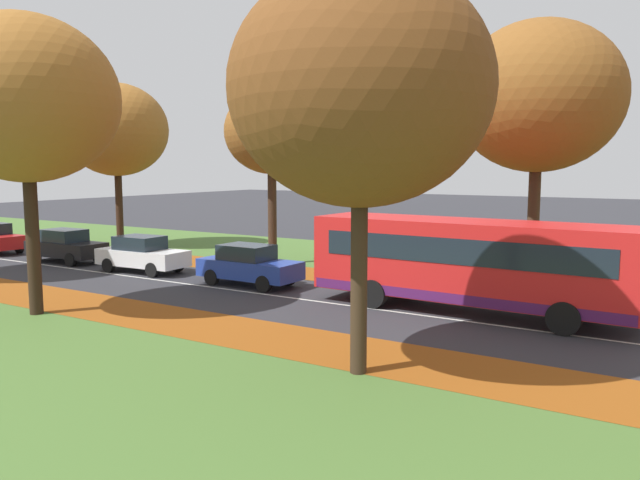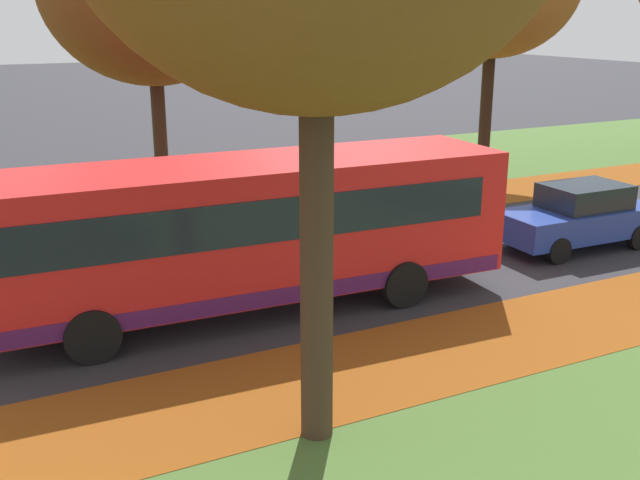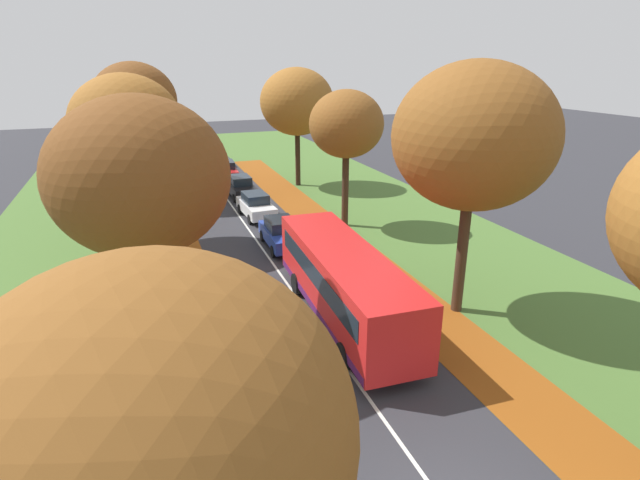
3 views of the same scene
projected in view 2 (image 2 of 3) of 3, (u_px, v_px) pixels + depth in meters
grass_verge_left at (403, 169)px, 28.38m from camera, size 12.00×90.00×0.01m
leaf_litter_left at (315, 216)px, 21.87m from camera, size 2.80×60.00×0.00m
leaf_litter_right at (532, 330)px, 14.01m from camera, size 2.80×60.00×0.00m
road_centre_line at (585, 229)px, 20.51m from camera, size 0.12×80.00×0.01m
bus at (247, 227)px, 14.56m from camera, size 2.93×10.48×2.98m
car_blue_lead at (579, 216)px, 18.73m from camera, size 1.84×4.23×1.62m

